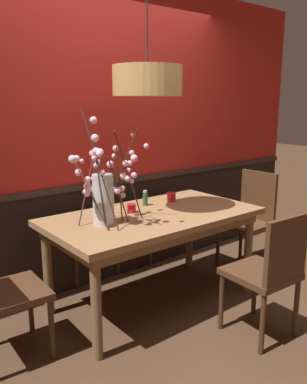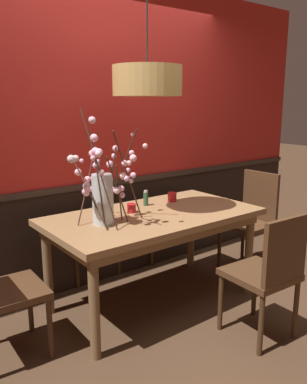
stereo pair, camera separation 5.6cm
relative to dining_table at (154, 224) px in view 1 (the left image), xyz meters
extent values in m
plane|color=#4C3321|center=(0.00, 0.00, -0.68)|extent=(24.00, 24.00, 0.00)
cube|color=black|center=(0.00, 0.69, -0.23)|extent=(5.10, 0.12, 0.90)
cube|color=#31241E|center=(0.00, 0.68, 0.24)|extent=(5.10, 0.14, 0.05)
cube|color=#B2231E|center=(0.00, 0.69, 1.12)|extent=(5.10, 0.12, 1.80)
cube|color=#997047|center=(0.00, 0.00, 0.06)|extent=(1.70, 0.91, 0.05)
cube|color=brown|center=(0.00, 0.00, 0.00)|extent=(1.59, 0.80, 0.08)
cylinder|color=brown|center=(-0.76, -0.37, -0.32)|extent=(0.07, 0.07, 0.72)
cylinder|color=brown|center=(0.76, -0.37, -0.32)|extent=(0.07, 0.07, 0.72)
cylinder|color=brown|center=(-0.76, 0.37, -0.32)|extent=(0.07, 0.07, 0.72)
cylinder|color=brown|center=(0.76, 0.37, -0.32)|extent=(0.07, 0.07, 0.72)
cube|color=#4C301C|center=(0.30, -0.83, -0.22)|extent=(0.45, 0.46, 0.04)
cube|color=#4C301C|center=(0.29, -1.02, 0.02)|extent=(0.40, 0.06, 0.44)
cylinder|color=#412917|center=(0.13, -0.63, -0.46)|extent=(0.04, 0.04, 0.44)
cylinder|color=#412917|center=(0.50, -0.65, -0.46)|extent=(0.04, 0.04, 0.44)
cylinder|color=#412917|center=(0.11, -1.00, -0.46)|extent=(0.04, 0.04, 0.44)
cylinder|color=#412917|center=(0.47, -1.02, -0.46)|extent=(0.04, 0.04, 0.44)
cube|color=#4C301C|center=(1.16, -0.01, -0.23)|extent=(0.43, 0.43, 0.04)
cube|color=#4C301C|center=(1.35, -0.01, 0.04)|extent=(0.04, 0.41, 0.49)
cylinder|color=#412917|center=(0.98, -0.20, -0.47)|extent=(0.04, 0.04, 0.43)
cylinder|color=#412917|center=(0.97, 0.17, -0.47)|extent=(0.04, 0.04, 0.43)
cylinder|color=#412917|center=(1.35, -0.19, -0.47)|extent=(0.04, 0.04, 0.43)
cylinder|color=#412917|center=(1.34, 0.17, -0.47)|extent=(0.04, 0.04, 0.43)
cube|color=#4C301C|center=(0.27, 0.79, -0.23)|extent=(0.47, 0.41, 0.04)
cube|color=#4C301C|center=(0.28, 0.97, 0.02)|extent=(0.43, 0.06, 0.46)
cylinder|color=#412917|center=(0.46, 0.62, -0.47)|extent=(0.04, 0.04, 0.43)
cylinder|color=#412917|center=(0.07, 0.64, -0.47)|extent=(0.04, 0.04, 0.43)
cylinder|color=#412917|center=(0.48, 0.95, -0.47)|extent=(0.04, 0.04, 0.43)
cylinder|color=#412917|center=(0.09, 0.97, -0.47)|extent=(0.04, 0.04, 0.43)
cube|color=#4C301C|center=(-0.21, 0.81, -0.23)|extent=(0.45, 0.43, 0.04)
cube|color=#4C301C|center=(-0.23, 0.99, 0.00)|extent=(0.40, 0.07, 0.40)
cylinder|color=#412917|center=(-0.02, 0.65, -0.47)|extent=(0.04, 0.04, 0.44)
cylinder|color=#412917|center=(-0.38, 0.63, -0.47)|extent=(0.04, 0.04, 0.44)
cylinder|color=#412917|center=(-0.05, 0.99, -0.47)|extent=(0.04, 0.04, 0.44)
cylinder|color=#412917|center=(-0.41, 0.96, -0.47)|extent=(0.04, 0.04, 0.44)
cube|color=#4C301C|center=(-1.17, 0.02, -0.24)|extent=(0.45, 0.46, 0.04)
cylinder|color=#412917|center=(-0.98, 0.20, -0.47)|extent=(0.04, 0.04, 0.42)
cylinder|color=#412917|center=(-0.99, -0.18, -0.47)|extent=(0.04, 0.04, 0.42)
cylinder|color=silver|center=(-0.45, 0.02, 0.27)|extent=(0.16, 0.16, 0.37)
cylinder|color=silver|center=(-0.45, 0.02, 0.13)|extent=(0.14, 0.14, 0.08)
cylinder|color=#472D23|center=(-0.26, 0.08, 0.44)|extent=(0.07, 0.39, 0.69)
sphere|color=#FBB7C1|center=(-0.25, 0.05, 0.41)|extent=(0.05, 0.05, 0.05)
sphere|color=#EBA8C3|center=(-0.11, 0.12, 0.71)|extent=(0.03, 0.03, 0.03)
sphere|color=#FBB2CC|center=(-0.16, 0.07, 0.58)|extent=(0.04, 0.04, 0.04)
cylinder|color=#472D23|center=(-0.40, -0.10, 0.35)|extent=(0.23, 0.10, 0.51)
sphere|color=#EFBACC|center=(-0.42, -0.13, 0.36)|extent=(0.05, 0.05, 0.05)
sphere|color=#F4B6C4|center=(-0.39, -0.18, 0.55)|extent=(0.04, 0.04, 0.04)
sphere|color=#E9B4CA|center=(-0.43, -0.10, 0.36)|extent=(0.03, 0.03, 0.03)
sphere|color=#E5ABD3|center=(-0.37, -0.17, 0.44)|extent=(0.04, 0.04, 0.04)
sphere|color=#FCB5C7|center=(-0.34, -0.21, 0.59)|extent=(0.05, 0.05, 0.05)
sphere|color=#F1BBCB|center=(-0.38, -0.11, 0.36)|extent=(0.04, 0.04, 0.04)
cylinder|color=#472D23|center=(-0.37, -0.07, 0.31)|extent=(0.14, 0.14, 0.45)
sphere|color=#F4B6CA|center=(-0.34, -0.08, 0.30)|extent=(0.04, 0.04, 0.04)
sphere|color=#EAB0CF|center=(-0.31, -0.11, 0.49)|extent=(0.03, 0.03, 0.03)
sphere|color=#F0A6BE|center=(-0.37, -0.12, 0.36)|extent=(0.04, 0.04, 0.04)
sphere|color=#F6B9C5|center=(-0.33, -0.14, 0.54)|extent=(0.04, 0.04, 0.04)
cylinder|color=#472D23|center=(-0.53, -0.08, 0.51)|extent=(0.15, 0.23, 0.83)
sphere|color=#F0B0C5|center=(-0.62, -0.17, 0.85)|extent=(0.05, 0.05, 0.05)
sphere|color=#EFABC7|center=(-0.58, -0.08, 0.59)|extent=(0.03, 0.03, 0.03)
sphere|color=#F2B6D0|center=(-0.54, -0.10, 0.63)|extent=(0.05, 0.05, 0.05)
sphere|color=#F2B8C6|center=(-0.52, -0.09, 0.49)|extent=(0.04, 0.04, 0.04)
sphere|color=beige|center=(-0.55, -0.11, 0.62)|extent=(0.04, 0.04, 0.04)
cylinder|color=#472D23|center=(-0.33, -0.15, 0.44)|extent=(0.38, 0.21, 0.69)
sphere|color=#F8BFCC|center=(-0.33, -0.17, 0.42)|extent=(0.03, 0.03, 0.03)
sphere|color=#F9B2CD|center=(-0.32, -0.11, 0.43)|extent=(0.04, 0.04, 0.04)
sphere|color=#F8B1BC|center=(-0.29, -0.28, 0.67)|extent=(0.04, 0.04, 0.04)
sphere|color=#E9AFCA|center=(-0.30, -0.16, 0.46)|extent=(0.04, 0.04, 0.04)
cylinder|color=#472D23|center=(-0.37, 0.04, 0.37)|extent=(0.03, 0.15, 0.56)
sphere|color=#EBB8D1|center=(-0.39, 0.07, 0.35)|extent=(0.04, 0.04, 0.04)
sphere|color=#FBADBC|center=(-0.30, 0.08, 0.62)|extent=(0.04, 0.04, 0.04)
sphere|color=#F0A9BB|center=(-0.36, 0.07, 0.51)|extent=(0.05, 0.05, 0.05)
sphere|color=#EBB5CD|center=(-0.33, 0.05, 0.57)|extent=(0.04, 0.04, 0.04)
cylinder|color=#472D23|center=(-0.53, 0.11, 0.37)|extent=(0.22, 0.09, 0.56)
sphere|color=#FAA7D0|center=(-0.51, 0.08, 0.34)|extent=(0.04, 0.04, 0.04)
sphere|color=#F6A7C2|center=(-0.53, 0.17, 0.54)|extent=(0.03, 0.03, 0.03)
sphere|color=#FCB0C0|center=(-0.56, 0.17, 0.46)|extent=(0.05, 0.05, 0.05)
sphere|color=#FEADBA|center=(-0.52, 0.12, 0.41)|extent=(0.05, 0.05, 0.05)
cylinder|color=#472D23|center=(-0.58, -0.01, 0.35)|extent=(0.14, 0.28, 0.52)
sphere|color=beige|center=(-0.61, -0.04, 0.40)|extent=(0.06, 0.06, 0.06)
sphere|color=#F5AFCA|center=(-0.59, -0.01, 0.34)|extent=(0.04, 0.04, 0.04)
sphere|color=beige|center=(-0.69, -0.05, 0.60)|extent=(0.04, 0.04, 0.04)
sphere|color=#EBB0CB|center=(-0.61, -0.02, 0.35)|extent=(0.04, 0.04, 0.04)
sphere|color=#EEBECA|center=(-0.72, -0.06, 0.60)|extent=(0.05, 0.05, 0.05)
cylinder|color=#472D23|center=(-0.51, -0.03, 0.43)|extent=(0.07, 0.08, 0.67)
sphere|color=#F4ACCA|center=(-0.55, -0.07, 0.63)|extent=(0.05, 0.05, 0.05)
sphere|color=#F4A7CD|center=(-0.52, -0.01, 0.53)|extent=(0.04, 0.04, 0.04)
sphere|color=#F2ADBC|center=(-0.54, -0.06, 0.64)|extent=(0.05, 0.05, 0.05)
sphere|color=#EEAEC0|center=(-0.55, -0.06, 0.72)|extent=(0.05, 0.05, 0.05)
sphere|color=#F5A6BC|center=(-0.55, -0.05, 0.61)|extent=(0.05, 0.05, 0.05)
sphere|color=#E6A9C4|center=(-0.48, -0.04, 0.43)|extent=(0.04, 0.04, 0.04)
cylinder|color=#472D23|center=(-0.48, 0.04, 0.36)|extent=(0.08, 0.03, 0.54)
sphere|color=#EEABC0|center=(-0.50, 0.06, 0.42)|extent=(0.05, 0.05, 0.05)
sphere|color=beige|center=(-0.45, 0.02, 0.36)|extent=(0.05, 0.05, 0.05)
sphere|color=#F9B4BD|center=(-0.49, 0.09, 0.60)|extent=(0.05, 0.05, 0.05)
sphere|color=#F2A6C9|center=(-0.46, 0.07, 0.54)|extent=(0.04, 0.04, 0.04)
sphere|color=#F3AFC3|center=(-0.45, 0.04, 0.44)|extent=(0.04, 0.04, 0.04)
sphere|color=#EEADD2|center=(-0.46, 0.02, 0.41)|extent=(0.05, 0.05, 0.05)
cylinder|color=red|center=(-0.12, 0.13, 0.12)|extent=(0.07, 0.07, 0.07)
torus|color=red|center=(-0.12, 0.13, 0.16)|extent=(0.08, 0.08, 0.01)
cylinder|color=silver|center=(-0.12, 0.13, 0.11)|extent=(0.05, 0.05, 0.04)
cylinder|color=red|center=(0.37, 0.21, 0.13)|extent=(0.08, 0.08, 0.08)
torus|color=red|center=(0.37, 0.21, 0.16)|extent=(0.08, 0.08, 0.01)
cylinder|color=silver|center=(0.37, 0.21, 0.12)|extent=(0.06, 0.06, 0.04)
cylinder|color=#2D5633|center=(0.10, 0.24, 0.14)|extent=(0.04, 0.04, 0.12)
cylinder|color=beige|center=(0.10, 0.24, 0.21)|extent=(0.03, 0.03, 0.02)
cylinder|color=tan|center=(-0.04, 0.02, 1.11)|extent=(0.52, 0.52, 0.22)
sphere|color=#F9EAB7|center=(-0.04, 0.02, 1.08)|extent=(0.14, 0.14, 0.14)
cylinder|color=black|center=(-0.04, 0.02, 1.62)|extent=(0.01, 0.01, 0.80)
camera|label=1|loc=(-1.92, -2.39, 0.96)|focal=37.31mm
camera|label=2|loc=(-1.88, -2.42, 0.96)|focal=37.31mm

